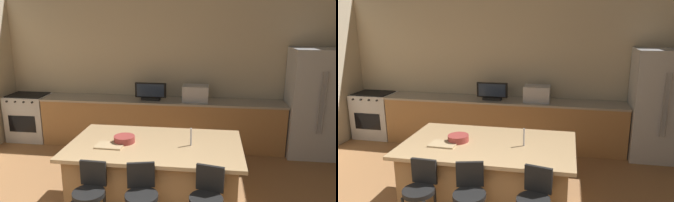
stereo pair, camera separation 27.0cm
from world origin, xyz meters
TOP-DOWN VIEW (x-y plane):
  - wall_back at (0.00, 4.85)m, footprint 6.96×0.12m
  - counter_back at (-0.06, 4.47)m, footprint 4.62×0.62m
  - kitchen_island at (0.22, 2.26)m, footprint 2.12×1.24m
  - refrigerator at (2.71, 4.41)m, footprint 0.91×0.76m
  - range_oven at (-2.77, 4.47)m, footprint 0.80×0.63m
  - microwave at (0.60, 4.47)m, footprint 0.48×0.36m
  - tv_monitor at (-0.24, 4.42)m, footprint 0.59×0.16m
  - sink_faucet_back at (-0.21, 4.57)m, footprint 0.02×0.02m
  - sink_faucet_island at (0.66, 2.26)m, footprint 0.02×0.02m
  - bar_stool_left at (-0.36, 1.51)m, footprint 0.34×0.34m
  - bar_stool_center at (0.21, 1.48)m, footprint 0.35×0.37m
  - fruit_bowl at (-0.17, 2.25)m, footprint 0.26×0.26m
  - cutting_board at (-0.31, 2.11)m, footprint 0.33×0.24m

SIDE VIEW (x-z plane):
  - counter_back at x=-0.06m, z-range 0.00..0.93m
  - kitchen_island at x=0.22m, z-range 0.01..0.93m
  - range_oven at x=-2.77m, z-range 0.00..0.94m
  - bar_stool_left at x=-0.36m, z-range 0.09..1.03m
  - bar_stool_center at x=0.21m, z-range 0.10..1.07m
  - cutting_board at x=-0.31m, z-range 0.92..0.94m
  - fruit_bowl at x=-0.17m, z-range 0.92..1.00m
  - refrigerator at x=2.71m, z-range 0.00..1.93m
  - sink_faucet_island at x=0.66m, z-range 0.92..1.14m
  - sink_faucet_back at x=-0.21m, z-range 0.93..1.17m
  - microwave at x=0.60m, z-range 0.93..1.22m
  - tv_monitor at x=-0.24m, z-range 0.91..1.24m
  - wall_back at x=0.00m, z-range 0.00..2.90m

